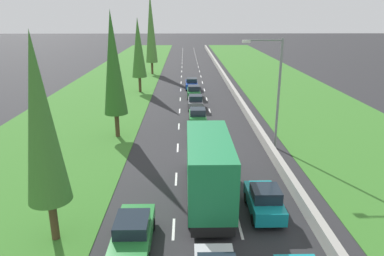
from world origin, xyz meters
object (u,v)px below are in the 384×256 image
Objects in this scene: grey_hatchback_centre_lane at (195,102)px; poplar_tree_second at (113,64)px; poplar_tree_fourth at (151,28)px; silver_hatchback_centre_lane_third at (201,134)px; green_hatchback_centre_lane at (198,116)px; green_box_truck_centre_lane at (208,166)px; poplar_tree_nearest at (41,121)px; teal_hatchback_right_lane at (264,200)px; street_light_mast at (275,86)px; green_hatchback_centre_lane_sixth at (194,92)px; blue_sedan_centre_lane at (192,83)px; poplar_tree_third at (138,48)px; green_sedan_left_lane at (133,232)px.

grey_hatchback_centre_lane is 13.64m from poplar_tree_second.
silver_hatchback_centre_lane_third is at bearing -78.82° from poplar_tree_fourth.
silver_hatchback_centre_lane_third is 1.00× the size of green_hatchback_centre_lane.
poplar_tree_nearest is at bearing -153.11° from green_box_truck_centre_lane.
street_light_mast reaches higher than teal_hatchback_right_lane.
poplar_tree_nearest is at bearing -103.71° from green_hatchback_centre_lane_sixth.
street_light_mast is at bearing -48.86° from green_hatchback_centre_lane.
green_hatchback_centre_lane and grey_hatchback_centre_lane have the same top height.
poplar_tree_nearest is at bearing -101.27° from blue_sedan_centre_lane.
poplar_tree_third is at bearing -163.46° from blue_sedan_centre_lane.
poplar_tree_third is 0.72× the size of poplar_tree_fourth.
green_box_truck_centre_lane is at bearing -89.40° from blue_sedan_centre_lane.
green_hatchback_centre_lane_sixth is 0.27× the size of poplar_tree_fourth.
poplar_tree_nearest is 51.64m from poplar_tree_fourth.
green_hatchback_centre_lane is at bearing 100.27° from teal_hatchback_right_lane.
green_box_truck_centre_lane is 2.41× the size of silver_hatchback_centre_lane_third.
street_light_mast is (13.30, -38.96, -3.04)m from poplar_tree_fourth.
poplar_tree_second reaches higher than grey_hatchback_centre_lane.
teal_hatchback_right_lane is (3.06, -1.82, -1.35)m from green_box_truck_centre_lane.
green_hatchback_centre_lane_sixth and teal_hatchback_right_lane have the same top height.
blue_sedan_centre_lane is at bearing 16.54° from poplar_tree_third.
poplar_tree_second is (-7.46, -3.69, 5.80)m from green_hatchback_centre_lane.
poplar_tree_fourth is (-10.49, 49.44, 7.43)m from teal_hatchback_right_lane.
poplar_tree_fourth is (0.10, 35.85, 1.63)m from poplar_tree_second.
green_sedan_left_lane is 52.98m from poplar_tree_fourth.
street_light_mast is at bearing -13.06° from poplar_tree_second.
green_hatchback_centre_lane_sixth is 0.35× the size of poplar_tree_second.
poplar_tree_nearest is 1.14× the size of street_light_mast.
poplar_tree_third is (-0.25, 19.64, -0.39)m from poplar_tree_second.
poplar_tree_second is (0.31, 15.75, 0.48)m from poplar_tree_nearest.
grey_hatchback_centre_lane reaches higher than blue_sedan_centre_lane.
poplar_tree_third is at bearing 89.90° from poplar_tree_nearest.
green_sedan_left_lane is 17.87m from poplar_tree_second.
silver_hatchback_centre_lane_third is at bearing 75.19° from green_sedan_left_lane.
street_light_mast is at bearing 42.66° from poplar_tree_nearest.
street_light_mast reaches higher than green_sedan_left_lane.
silver_hatchback_centre_lane_third is 9.69m from poplar_tree_second.
green_box_truck_centre_lane reaches higher than blue_sedan_centre_lane.
grey_hatchback_centre_lane is at bearing -89.49° from green_hatchback_centre_lane_sixth.
grey_hatchback_centre_lane is at bearing 97.71° from teal_hatchback_right_lane.
poplar_tree_fourth reaches higher than green_sedan_left_lane.
poplar_tree_fourth is (-7.08, 14.00, 7.46)m from blue_sedan_centre_lane.
silver_hatchback_centre_lane_third is at bearing -89.40° from green_hatchback_centre_lane_sixth.
poplar_tree_third is at bearing 115.81° from green_hatchback_centre_lane.
teal_hatchback_right_lane is 35.60m from blue_sedan_centre_lane.
green_hatchback_centre_lane is at bearing -77.11° from poplar_tree_fourth.
silver_hatchback_centre_lane_third and teal_hatchback_right_lane have the same top height.
green_sedan_left_lane is (-3.51, -38.34, 0.00)m from blue_sedan_centre_lane.
green_hatchback_centre_lane_sixth is 18.31m from poplar_tree_second.
blue_sedan_centre_lane is (-0.18, 6.13, -0.02)m from green_hatchback_centre_lane_sixth.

